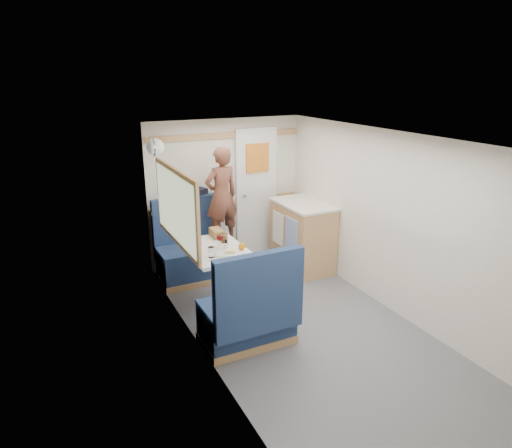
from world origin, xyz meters
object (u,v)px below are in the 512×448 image
duffel_bag (189,198)px  wine_glass (220,238)px  bread_loaf (217,233)px  cheese_block (230,252)px  orange_fruit (242,246)px  pepper_grinder (226,243)px  galley_counter (302,235)px  tray (230,250)px  tumbler_right (224,239)px  bench_far (192,257)px  beer_glass (225,238)px  dinette_table (216,261)px  dome_light (155,147)px  bench_near (249,317)px  person (221,196)px  tumbler_left (211,252)px  salt_grinder (226,248)px  tumbler_mid (198,241)px

duffel_bag → wine_glass: bearing=-111.4°
bread_loaf → cheese_block: bearing=-97.4°
orange_fruit → pepper_grinder: size_ratio=0.91×
duffel_bag → galley_counter: bearing=-41.9°
tray → tumbler_right: size_ratio=3.09×
bench_far → cheese_block: bearing=-86.4°
galley_counter → pepper_grinder: galley_counter is taller
wine_glass → beer_glass: bearing=52.7°
dinette_table → tray: 0.25m
dome_light → bench_near: bearing=-77.2°
tumbler_right → person: bearing=70.0°
bench_far → tumbler_left: bearing=-97.0°
tray → beer_glass: bearing=78.5°
beer_glass → pepper_grinder: bearing=-107.8°
galley_counter → dome_light: bearing=170.8°
person → beer_glass: 0.77m
wine_glass → salt_grinder: (0.02, -0.10, -0.08)m
dome_light → tumbler_left: 1.47m
dinette_table → dome_light: dome_light is taller
bench_near → duffel_bag: 2.11m
person → tumbler_mid: bearing=40.5°
bread_loaf → salt_grinder: bearing=-100.0°
bench_near → dome_light: dome_light is taller
wine_glass → pepper_grinder: size_ratio=1.95×
cheese_block → bread_loaf: bread_loaf is taller
bench_near → wine_glass: size_ratio=6.25×
orange_fruit → salt_grinder: size_ratio=0.90×
cheese_block → tumbler_right: tumbler_right is taller
person → tumbler_left: size_ratio=11.16×
tumbler_left → tumbler_right: (0.27, 0.31, 0.00)m
tray → pepper_grinder: pepper_grinder is taller
bench_near → tumbler_left: 0.81m
tumbler_right → beer_glass: tumbler_right is taller
wine_glass → tumbler_right: size_ratio=1.38×
dinette_table → person: (0.40, 0.79, 0.52)m
tumbler_right → beer_glass: 0.05m
tray → orange_fruit: 0.14m
galley_counter → tumbler_right: bearing=-161.0°
galley_counter → cheese_block: size_ratio=8.83×
galley_counter → bench_near: bearing=-136.1°
bench_near → beer_glass: (0.17, 1.00, 0.47)m
galley_counter → tray: (-1.36, -0.70, 0.26)m
galley_counter → tumbler_mid: (-1.62, -0.41, 0.31)m
person → bread_loaf: 0.60m
bench_far → cheese_block: size_ratio=10.07×
tray → dome_light: bearing=116.6°
dome_light → tumbler_right: size_ratio=1.65×
galley_counter → cheese_block: galley_counter is taller
bench_near → bread_loaf: (0.15, 1.21, 0.47)m
dinette_table → bench_far: (-0.00, 0.86, -0.27)m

